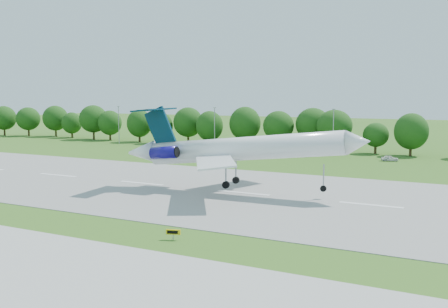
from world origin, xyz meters
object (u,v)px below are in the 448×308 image
service_vehicle_a (239,150)px  service_vehicle_b (390,158)px  airliner (232,148)px  taxi_sign_left (173,232)px

service_vehicle_a → service_vehicle_b: service_vehicle_b is taller
airliner → service_vehicle_b: bearing=66.3°
service_vehicle_a → service_vehicle_b: size_ratio=0.83×
service_vehicle_a → service_vehicle_b: bearing=-79.3°
airliner → service_vehicle_a: bearing=108.2°
airliner → service_vehicle_b: (17.16, 51.78, -6.53)m
taxi_sign_left → service_vehicle_a: (-29.62, 81.31, -0.30)m
airliner → taxi_sign_left: 28.28m
taxi_sign_left → service_vehicle_a: taxi_sign_left is taller
taxi_sign_left → service_vehicle_a: bearing=92.7°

